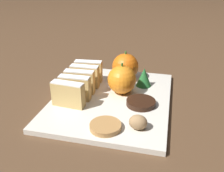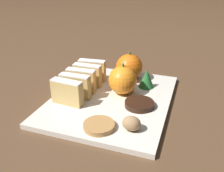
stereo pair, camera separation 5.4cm
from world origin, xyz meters
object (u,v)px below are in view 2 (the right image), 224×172
object	(u,v)px
orange_near	(123,80)
walnut	(132,123)
orange_far	(129,67)
chocolate_cookie	(139,104)

from	to	relation	value
orange_near	walnut	world-z (taller)	orange_near
orange_far	chocolate_cookie	bearing A→B (deg)	-65.10
walnut	orange_far	bearing A→B (deg)	106.92
orange_near	walnut	distance (m)	0.16
orange_far	walnut	size ratio (longest dim) A/B	2.24
walnut	chocolate_cookie	bearing A→B (deg)	94.04
orange_near	chocolate_cookie	distance (m)	0.08
walnut	chocolate_cookie	world-z (taller)	walnut
orange_near	orange_far	distance (m)	0.09
orange_near	chocolate_cookie	xyz separation A→B (m)	(0.06, -0.05, -0.03)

